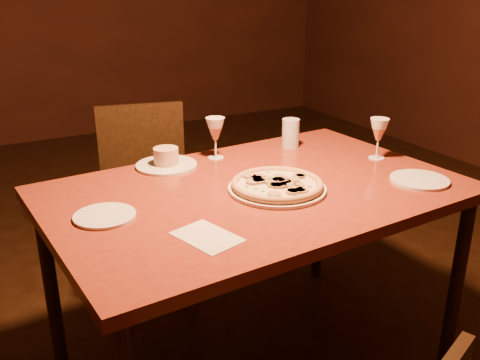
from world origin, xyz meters
TOP-DOWN VIEW (x-y plane):
  - floor at (0.00, 0.00)m, footprint 7.00×7.00m
  - dining_table at (0.12, -0.29)m, footprint 1.53×1.04m
  - chair_far at (-0.01, 0.58)m, footprint 0.52×0.52m
  - pizza_plate at (0.17, -0.35)m, footprint 0.35×0.35m
  - ramekin_saucer at (-0.09, 0.07)m, footprint 0.24×0.24m
  - wine_glass_far at (0.13, 0.08)m, footprint 0.08×0.08m
  - wine_glass_right at (0.72, -0.25)m, footprint 0.08×0.08m
  - water_tumbler at (0.49, 0.06)m, footprint 0.08×0.08m
  - side_plate_left at (-0.43, -0.28)m, footprint 0.20×0.20m
  - side_plate_near at (0.68, -0.53)m, footprint 0.21×0.21m
  - menu_card at (-0.21, -0.56)m, footprint 0.18×0.23m

SIDE VIEW (x-z plane):
  - floor at x=0.00m, z-range 0.00..0.00m
  - chair_far at x=-0.01m, z-range 0.06..0.96m
  - dining_table at x=0.12m, z-range 0.32..1.11m
  - menu_card at x=-0.21m, z-range 0.79..0.79m
  - side_plate_left at x=-0.43m, z-range 0.79..0.80m
  - side_plate_near at x=0.68m, z-range 0.79..0.80m
  - pizza_plate at x=0.17m, z-range 0.79..0.83m
  - ramekin_saucer at x=-0.09m, z-range 0.77..0.85m
  - water_tumbler at x=0.49m, z-range 0.79..0.92m
  - wine_glass_right at x=0.72m, z-range 0.79..0.96m
  - wine_glass_far at x=0.13m, z-range 0.79..0.96m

